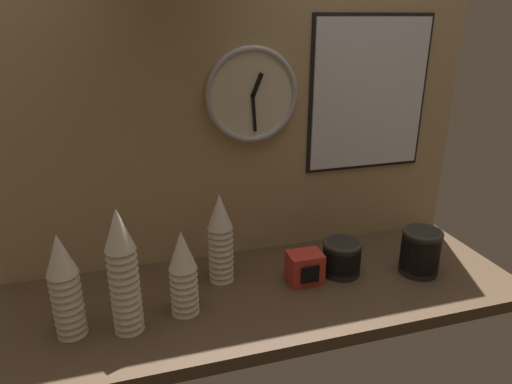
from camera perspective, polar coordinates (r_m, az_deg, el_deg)
The scene contains 11 objects.
ground_plane at distance 1.47m, azimuth 1.12°, elevation -12.50°, with size 1.60×0.56×0.04m, color #4C3826.
wall_tiled_back at distance 1.50m, azimuth -1.84°, elevation 10.84°, with size 1.60×0.03×1.05m.
cup_stack_far_left at distance 1.29m, azimuth -22.79°, elevation -10.75°, with size 0.08×0.08×0.29m.
cup_stack_center_left at distance 1.30m, azimuth -9.08°, elevation -9.94°, with size 0.08×0.08×0.25m.
cup_stack_center at distance 1.43m, azimuth -4.47°, elevation -5.74°, with size 0.08×0.08×0.29m.
cup_stack_left at distance 1.24m, azimuth -16.28°, elevation -9.55°, with size 0.08×0.08×0.35m.
bowl_stack_right at distance 1.53m, azimuth 10.65°, elevation -7.94°, with size 0.13×0.13×0.12m.
bowl_stack_far_right at distance 1.59m, azimuth 19.85°, elevation -6.93°, with size 0.13×0.13×0.15m.
wall_clock at distance 1.47m, azimuth -0.48°, elevation 12.00°, with size 0.30×0.03×0.30m.
menu_board at distance 1.65m, azimuth 13.97°, elevation 11.71°, with size 0.44×0.01×0.53m.
napkin_dispenser at distance 1.47m, azimuth 6.17°, elevation -9.42°, with size 0.11×0.08×0.10m.
Camera 1 is at (-0.37, -1.16, 0.79)m, focal length 32.00 mm.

